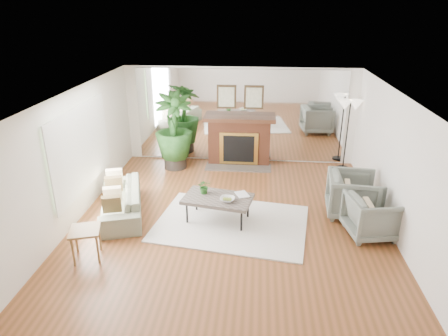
# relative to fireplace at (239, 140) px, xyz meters

# --- Properties ---
(ground) EXTENTS (7.00, 7.00, 0.00)m
(ground) POSITION_rel_fireplace_xyz_m (0.00, -3.26, -0.66)
(ground) COLOR brown
(ground) RESTS_ON ground
(wall_left) EXTENTS (0.02, 7.00, 2.50)m
(wall_left) POSITION_rel_fireplace_xyz_m (-2.99, -3.26, 0.59)
(wall_left) COLOR white
(wall_left) RESTS_ON ground
(wall_right) EXTENTS (0.02, 7.00, 2.50)m
(wall_right) POSITION_rel_fireplace_xyz_m (2.99, -3.26, 0.59)
(wall_right) COLOR white
(wall_right) RESTS_ON ground
(wall_back) EXTENTS (6.00, 0.02, 2.50)m
(wall_back) POSITION_rel_fireplace_xyz_m (0.00, 0.23, 0.59)
(wall_back) COLOR white
(wall_back) RESTS_ON ground
(mirror_panel) EXTENTS (5.40, 0.04, 2.40)m
(mirror_panel) POSITION_rel_fireplace_xyz_m (0.00, 0.21, 0.59)
(mirror_panel) COLOR silver
(mirror_panel) RESTS_ON wall_back
(window_panel) EXTENTS (0.04, 2.40, 1.50)m
(window_panel) POSITION_rel_fireplace_xyz_m (-2.96, -2.86, 0.69)
(window_panel) COLOR #B2E09E
(window_panel) RESTS_ON wall_left
(fireplace) EXTENTS (1.85, 0.83, 2.05)m
(fireplace) POSITION_rel_fireplace_xyz_m (0.00, 0.00, 0.00)
(fireplace) COLOR brown
(fireplace) RESTS_ON ground
(area_rug) EXTENTS (3.12, 2.43, 0.03)m
(area_rug) POSITION_rel_fireplace_xyz_m (0.02, -3.19, -0.64)
(area_rug) COLOR silver
(area_rug) RESTS_ON ground
(coffee_table) EXTENTS (1.42, 0.99, 0.52)m
(coffee_table) POSITION_rel_fireplace_xyz_m (-0.25, -3.09, -0.18)
(coffee_table) COLOR #5B5148
(coffee_table) RESTS_ON ground
(sofa) EXTENTS (1.32, 2.11, 0.58)m
(sofa) POSITION_rel_fireplace_xyz_m (-2.23, -2.96, -0.37)
(sofa) COLOR gray
(sofa) RESTS_ON ground
(armchair_back) EXTENTS (1.04, 1.02, 0.88)m
(armchair_back) POSITION_rel_fireplace_xyz_m (2.40, -2.59, -0.22)
(armchair_back) COLOR gray
(armchair_back) RESTS_ON ground
(armchair_front) EXTENTS (1.02, 1.00, 0.80)m
(armchair_front) POSITION_rel_fireplace_xyz_m (2.60, -3.35, -0.26)
(armchair_front) COLOR gray
(armchair_front) RESTS_ON ground
(side_table) EXTENTS (0.60, 0.60, 0.55)m
(side_table) POSITION_rel_fireplace_xyz_m (-2.30, -4.50, -0.20)
(side_table) COLOR olive
(side_table) RESTS_ON ground
(potted_ficus) EXTENTS (1.20, 1.20, 1.96)m
(potted_ficus) POSITION_rel_fireplace_xyz_m (-1.63, -0.44, 0.39)
(potted_ficus) COLOR black
(potted_ficus) RESTS_ON ground
(floor_lamp) EXTENTS (0.59, 0.33, 1.80)m
(floor_lamp) POSITION_rel_fireplace_xyz_m (2.70, -0.16, 0.88)
(floor_lamp) COLOR black
(floor_lamp) RESTS_ON ground
(tabletop_plant) EXTENTS (0.30, 0.28, 0.29)m
(tabletop_plant) POSITION_rel_fireplace_xyz_m (-0.53, -2.93, 0.00)
(tabletop_plant) COLOR #2D6726
(tabletop_plant) RESTS_ON coffee_table
(fruit_bowl) EXTENTS (0.31, 0.31, 0.07)m
(fruit_bowl) POSITION_rel_fireplace_xyz_m (-0.05, -3.23, -0.11)
(fruit_bowl) COLOR olive
(fruit_bowl) RESTS_ON coffee_table
(book) EXTENTS (0.32, 0.36, 0.02)m
(book) POSITION_rel_fireplace_xyz_m (0.11, -3.00, -0.13)
(book) COLOR olive
(book) RESTS_ON coffee_table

